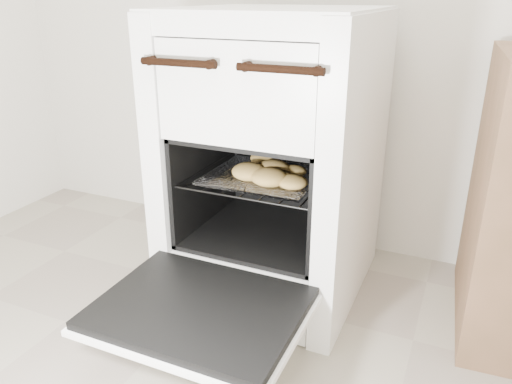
% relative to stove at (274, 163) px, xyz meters
% --- Properties ---
extents(stove, '(0.59, 0.66, 0.90)m').
position_rel_stove_xyz_m(stove, '(0.00, 0.00, 0.00)').
color(stove, white).
rests_on(stove, ground).
extents(oven_door, '(0.53, 0.41, 0.04)m').
position_rel_stove_xyz_m(oven_door, '(-0.00, -0.50, -0.24)').
color(oven_door, black).
rests_on(oven_door, stove).
extents(oven_rack, '(0.43, 0.41, 0.01)m').
position_rel_stove_xyz_m(oven_rack, '(0.00, -0.06, -0.02)').
color(oven_rack, black).
rests_on(oven_rack, stove).
extents(foil_sheet, '(0.33, 0.29, 0.01)m').
position_rel_stove_xyz_m(foil_sheet, '(-0.00, -0.08, -0.02)').
color(foil_sheet, white).
rests_on(foil_sheet, oven_rack).
extents(baked_rolls, '(0.27, 0.29, 0.05)m').
position_rel_stove_xyz_m(baked_rolls, '(0.03, -0.11, 0.01)').
color(baked_rolls, tan).
rests_on(baked_rolls, foil_sheet).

